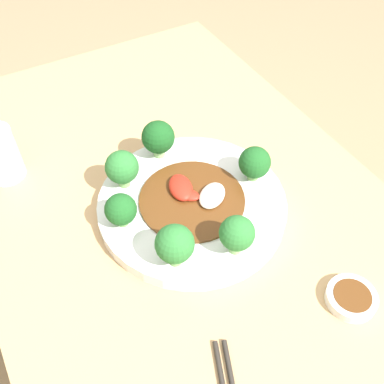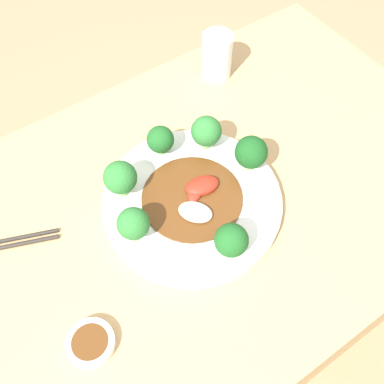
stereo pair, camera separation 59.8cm
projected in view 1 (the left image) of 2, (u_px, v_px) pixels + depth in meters
name	position (u px, v px, depth m)	size (l,w,h in m)	color
ground_plane	(184.00, 366.00, 1.33)	(8.00, 8.00, 0.00)	#9E8460
table	(182.00, 305.00, 1.04)	(1.01, 0.65, 0.76)	tan
plate	(192.00, 205.00, 0.73)	(0.30, 0.30, 0.02)	white
broccoli_east	(237.00, 234.00, 0.63)	(0.05, 0.05, 0.07)	#89B76B
broccoli_west	(158.00, 138.00, 0.76)	(0.06, 0.06, 0.07)	#89B76B
broccoli_north	(255.00, 163.00, 0.73)	(0.05, 0.05, 0.06)	#70A356
broccoli_south	(121.00, 210.00, 0.67)	(0.05, 0.05, 0.06)	#70A356
broccoli_southeast	(175.00, 244.00, 0.61)	(0.06, 0.06, 0.07)	#7AAD5B
broccoli_southwest	(122.00, 168.00, 0.72)	(0.05, 0.05, 0.07)	#7AAD5B
stirfry_center	(193.00, 196.00, 0.72)	(0.17, 0.17, 0.02)	#5B3314
drinking_glass	(0.00, 154.00, 0.76)	(0.06, 0.06, 0.10)	silver
sauce_dish	(351.00, 298.00, 0.62)	(0.07, 0.07, 0.02)	white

